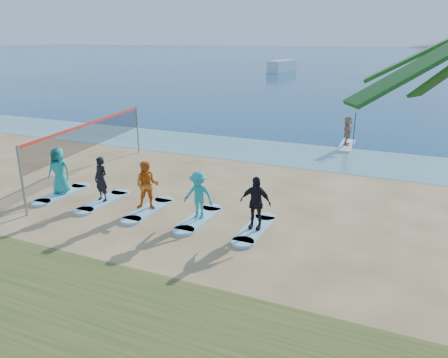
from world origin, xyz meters
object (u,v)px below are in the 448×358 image
at_px(volleyball_net, 91,135).
at_px(boat_offshore_a, 282,72).
at_px(student_3, 198,195).
at_px(student_4, 255,203).
at_px(student_2, 147,185).
at_px(surfboard_2, 148,210).
at_px(surfboard_4, 255,229).
at_px(surfboard_3, 199,219).
at_px(surfboard_0, 62,194).
at_px(paddleboard, 346,146).
at_px(student_1, 101,179).
at_px(paddleboarder, 348,131).
at_px(student_0, 59,171).
at_px(surfboard_1, 103,201).

bearing_deg(volleyball_net, boat_offshore_a, 99.70).
bearing_deg(student_3, student_4, -1.41).
relative_size(student_2, student_4, 1.01).
height_order(surfboard_2, student_2, student_2).
bearing_deg(surfboard_4, surfboard_3, 180.00).
bearing_deg(surfboard_3, surfboard_4, 0.00).
distance_m(surfboard_0, surfboard_3, 6.07).
xyz_separation_m(paddleboard, student_1, (-6.88, -12.77, 0.87)).
relative_size(paddleboard, student_3, 1.84).
bearing_deg(surfboard_3, surfboard_2, 180.00).
relative_size(student_1, surfboard_3, 0.76).
height_order(paddleboarder, surfboard_0, paddleboarder).
height_order(paddleboard, surfboard_3, paddleboard).
distance_m(volleyball_net, student_1, 3.47).
bearing_deg(boat_offshore_a, student_0, -72.66).
bearing_deg(paddleboard, surfboard_2, -113.70).
xyz_separation_m(paddleboarder, surfboard_4, (-0.80, -12.77, -0.88)).
relative_size(surfboard_1, surfboard_4, 1.00).
relative_size(paddleboard, surfboard_0, 1.36).
height_order(surfboard_2, student_4, student_4).
bearing_deg(student_4, surfboard_2, 178.80).
distance_m(paddleboard, surfboard_4, 12.80).
xyz_separation_m(volleyball_net, paddleboarder, (9.23, 10.42, -0.98)).
bearing_deg(student_4, surfboard_1, 178.80).
bearing_deg(boat_offshore_a, surfboard_4, -66.03).
height_order(boat_offshore_a, student_2, student_2).
relative_size(volleyball_net, student_4, 5.20).
xyz_separation_m(student_0, student_2, (4.05, 0.00, -0.04)).
height_order(student_2, surfboard_3, student_2).
height_order(student_2, student_4, student_2).
bearing_deg(surfboard_4, student_3, 180.00).
distance_m(paddleboard, paddleboarder, 0.86).
relative_size(volleyball_net, student_1, 5.36).
relative_size(paddleboard, student_0, 1.65).
bearing_deg(paddleboard, volleyball_net, -134.44).
bearing_deg(volleyball_net, student_0, -82.00).
bearing_deg(student_3, student_0, 178.59).
distance_m(surfboard_0, student_2, 4.15).
relative_size(surfboard_2, surfboard_4, 1.00).
xyz_separation_m(student_0, surfboard_1, (2.02, 0.00, -0.96)).
height_order(paddleboarder, student_0, student_0).
distance_m(student_0, student_4, 8.10).
bearing_deg(surfboard_3, student_2, 180.00).
height_order(volleyball_net, paddleboarder, volleyball_net).
xyz_separation_m(volleyball_net, surfboard_2, (4.38, -2.35, -1.86)).
xyz_separation_m(surfboard_3, student_4, (2.02, 0.00, 0.91)).
bearing_deg(paddleboard, surfboard_3, -105.38).
height_order(student_0, surfboard_3, student_0).
height_order(paddleboard, student_2, student_2).
bearing_deg(surfboard_2, surfboard_4, 0.00).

